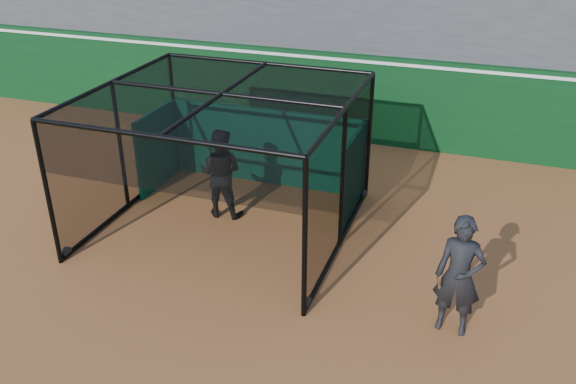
% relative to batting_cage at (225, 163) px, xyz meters
% --- Properties ---
extents(ground, '(120.00, 120.00, 0.00)m').
position_rel_batting_cage_xyz_m(ground, '(0.61, -2.70, -1.47)').
color(ground, brown).
rests_on(ground, ground).
extents(outfield_wall, '(50.00, 0.50, 2.50)m').
position_rel_batting_cage_xyz_m(outfield_wall, '(0.61, 5.80, -0.18)').
color(outfield_wall, '#0A3815').
rests_on(outfield_wall, ground).
extents(batting_cage, '(5.08, 4.91, 2.95)m').
position_rel_batting_cage_xyz_m(batting_cage, '(0.00, 0.00, 0.00)').
color(batting_cage, black).
rests_on(batting_cage, ground).
extents(batter, '(1.04, 0.84, 2.01)m').
position_rel_batting_cage_xyz_m(batter, '(-0.33, 0.42, -0.47)').
color(batter, black).
rests_on(batter, ground).
extents(on_deck_player, '(0.79, 0.55, 2.09)m').
position_rel_batting_cage_xyz_m(on_deck_player, '(4.93, -1.95, -0.43)').
color(on_deck_player, black).
rests_on(on_deck_player, ground).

